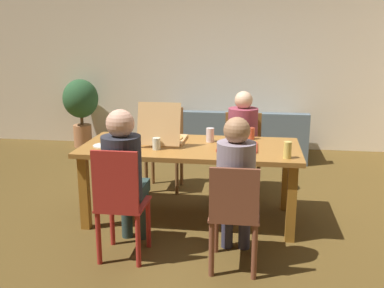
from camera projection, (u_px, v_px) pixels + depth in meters
ground_plane at (191, 218)px, 4.49m from camera, size 20.00×20.00×0.00m
back_wall at (218, 55)px, 7.03m from camera, size 7.79×0.12×2.93m
dining_table at (191, 155)px, 4.33m from camera, size 2.10×0.94×0.76m
chair_0 at (234, 214)px, 3.40m from camera, size 0.38×0.45×0.88m
person_0 at (236, 179)px, 3.48m from camera, size 0.30×0.50×1.21m
chair_1 at (242, 148)px, 5.18m from camera, size 0.44×0.43×0.91m
person_1 at (242, 136)px, 4.99m from camera, size 0.33×0.56×1.19m
chair_2 at (120, 201)px, 3.54m from camera, size 0.38×0.40×0.96m
person_2 at (124, 170)px, 3.63m from camera, size 0.32×0.55×1.24m
chair_3 at (166, 144)px, 5.29m from camera, size 0.42×0.39×0.96m
pizza_box_0 at (164, 136)px, 4.44m from camera, size 0.41×0.53×0.42m
pizza_box_1 at (237, 147)px, 4.22m from camera, size 0.37×0.37×0.02m
plate_0 at (104, 146)px, 4.28m from camera, size 0.20×0.20×0.01m
plate_1 at (131, 136)px, 4.69m from camera, size 0.20×0.20×0.01m
drinking_glass_0 at (287, 150)px, 3.85m from camera, size 0.07×0.07×0.15m
drinking_glass_1 at (156, 144)px, 4.14m from camera, size 0.07×0.07×0.11m
drinking_glass_2 at (210, 135)px, 4.44m from camera, size 0.08×0.08×0.14m
drinking_glass_3 at (251, 133)px, 4.55m from camera, size 0.07×0.07×0.12m
couch at (233, 139)px, 6.67m from camera, size 2.13×0.87×0.73m
potted_plant at (81, 104)px, 7.14m from camera, size 0.56×0.56×1.10m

